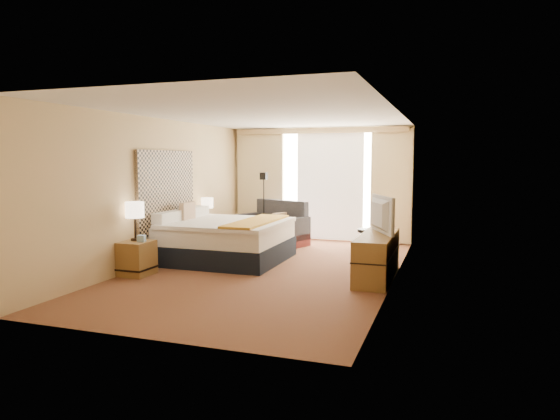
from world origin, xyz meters
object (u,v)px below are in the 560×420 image
(media_dresser, at_px, (377,256))
(floor_lamp, at_px, (264,193))
(nightstand_right, at_px, (208,236))
(nightstand_left, at_px, (137,258))
(lamp_left, at_px, (135,211))
(bed, at_px, (224,239))
(lamp_right, at_px, (207,203))
(desk_chair, at_px, (370,232))
(television, at_px, (376,214))
(loveseat, at_px, (274,230))

(media_dresser, xyz_separation_m, floor_lamp, (-3.00, 2.86, 0.76))
(nightstand_right, bearing_deg, nightstand_left, -90.00)
(media_dresser, xyz_separation_m, lamp_left, (-3.76, -0.99, 0.69))
(bed, relative_size, lamp_right, 4.15)
(floor_lamp, height_order, lamp_right, floor_lamp)
(nightstand_left, bearing_deg, desk_chair, 43.94)
(media_dresser, distance_m, lamp_right, 4.05)
(lamp_right, height_order, television, television)
(media_dresser, bearing_deg, floor_lamp, 136.28)
(media_dresser, relative_size, desk_chair, 1.89)
(nightstand_right, bearing_deg, loveseat, 44.03)
(floor_lamp, bearing_deg, nightstand_right, -116.48)
(lamp_left, bearing_deg, nightstand_right, 88.70)
(nightstand_left, bearing_deg, floor_lamp, 79.80)
(nightstand_left, xyz_separation_m, bed, (0.81, 1.55, 0.11))
(desk_chair, bearing_deg, lamp_left, -130.02)
(loveseat, bearing_deg, media_dresser, -20.78)
(nightstand_right, xyz_separation_m, media_dresser, (3.70, -1.45, 0.07))
(loveseat, height_order, lamp_right, lamp_right)
(floor_lamp, height_order, television, floor_lamp)
(bed, relative_size, loveseat, 1.26)
(nightstand_left, relative_size, loveseat, 0.32)
(desk_chair, bearing_deg, bed, -139.95)
(nightstand_left, xyz_separation_m, lamp_left, (-0.06, 0.06, 0.76))
(media_dresser, height_order, bed, bed)
(desk_chair, bearing_deg, media_dresser, -71.15)
(desk_chair, relative_size, lamp_right, 1.80)
(media_dresser, height_order, desk_chair, desk_chair)
(nightstand_left, bearing_deg, nightstand_right, 90.00)
(nightstand_left, xyz_separation_m, lamp_right, (-0.02, 2.52, 0.68))
(nightstand_right, distance_m, lamp_right, 0.68)
(nightstand_right, distance_m, media_dresser, 3.97)
(lamp_right, bearing_deg, bed, -49.32)
(television, bearing_deg, bed, 58.05)
(nightstand_right, relative_size, lamp_right, 1.04)
(bed, relative_size, floor_lamp, 1.39)
(nightstand_right, xyz_separation_m, loveseat, (1.08, 1.04, 0.04))
(loveseat, bearing_deg, nightstand_left, -84.19)
(floor_lamp, relative_size, lamp_left, 2.49)
(desk_chair, height_order, lamp_left, lamp_left)
(nightstand_right, bearing_deg, bed, -49.61)
(desk_chair, xyz_separation_m, lamp_right, (-3.29, -0.63, 0.53))
(bed, distance_m, desk_chair, 2.93)
(desk_chair, relative_size, television, 0.93)
(nightstand_left, height_order, loveseat, loveseat)
(media_dresser, bearing_deg, bed, 170.19)
(nightstand_left, xyz_separation_m, loveseat, (1.08, 3.54, 0.04))
(loveseat, bearing_deg, nightstand_right, -113.25)
(lamp_right, bearing_deg, lamp_left, -90.75)
(loveseat, relative_size, lamp_right, 3.29)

